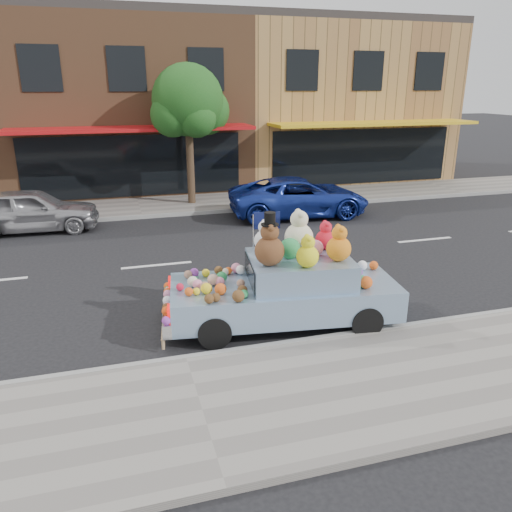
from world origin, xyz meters
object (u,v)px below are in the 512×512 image
object	(u,v)px
car_silver	(31,210)
car_blue	(299,197)
art_car	(285,285)
street_tree	(188,106)

from	to	relation	value
car_silver	car_blue	bearing A→B (deg)	-90.53
art_car	street_tree	bearing A→B (deg)	98.05
street_tree	art_car	xyz separation A→B (m)	(0.06, -10.59, -2.90)
car_silver	car_blue	size ratio (longest dim) A/B	0.82
street_tree	car_blue	bearing A→B (deg)	-38.69
car_silver	car_blue	xyz separation A→B (m)	(8.84, -0.49, -0.01)
car_blue	art_car	xyz separation A→B (m)	(-3.31, -7.89, 0.11)
street_tree	car_silver	size ratio (longest dim) A/B	1.29
street_tree	car_silver	xyz separation A→B (m)	(-5.47, -2.21, -3.00)
car_blue	art_car	size ratio (longest dim) A/B	1.05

